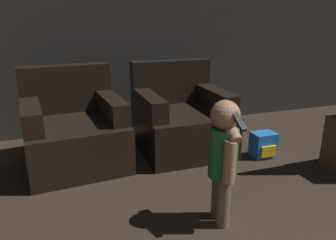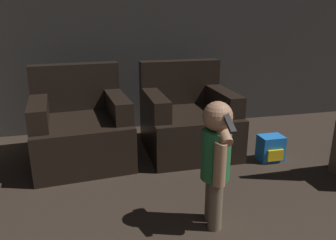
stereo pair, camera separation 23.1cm
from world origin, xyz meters
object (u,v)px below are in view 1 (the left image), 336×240
Objects in this scene: armchair_left at (74,131)px; person_toddler at (224,153)px; armchair_right at (181,120)px; toy_backpack at (263,145)px.

armchair_left reaches higher than person_toddler.
armchair_right is 1.06× the size of person_toddler.
armchair_left is 1.08× the size of armchair_right.
toy_backpack is (0.70, -0.47, -0.19)m from armchair_right.
armchair_right is at bearing 146.02° from toy_backpack.
armchair_left reaches higher than toy_backpack.
armchair_right is at bearing -179.79° from person_toddler.
armchair_right is (1.07, 0.00, 0.00)m from armchair_left.
person_toddler is at bearing -99.53° from armchair_right.
armchair_left is 1.07m from armchair_right.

